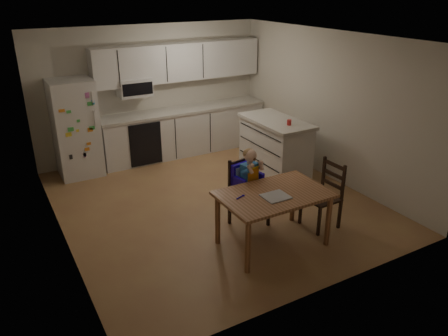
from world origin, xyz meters
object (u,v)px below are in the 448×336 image
Objects in this scene: refrigerator at (76,129)px; red_cup at (289,122)px; chair_side at (327,190)px; kitchen_island at (275,148)px; chair_booster at (247,179)px; dining_table at (274,200)px.

refrigerator is 18.73× the size of red_cup.
kitchen_island is at bearing 165.82° from chair_side.
chair_booster is 1.12m from chair_side.
kitchen_island is (3.00, -1.76, -0.33)m from refrigerator.
chair_side is at bearing 3.20° from dining_table.
chair_booster is at bearing 90.81° from dining_table.
dining_table is at bearing -65.21° from refrigerator.
refrigerator is 4.41m from chair_side.
refrigerator is at bearing 144.91° from red_cup.
refrigerator reaches higher than chair_booster.
red_cup is 0.07× the size of dining_table.
red_cup is at bearing -89.45° from kitchen_island.
red_cup is 0.08× the size of chair_booster.
refrigerator is 1.23× the size of dining_table.
dining_table is (1.66, -3.60, -0.21)m from refrigerator.
red_cup is at bearing 47.85° from dining_table.
chair_booster reaches higher than chair_side.
chair_side is (0.94, 0.05, -0.11)m from dining_table.
chair_booster is at bearing -122.31° from chair_side.
refrigerator is at bearing 108.49° from chair_booster.
refrigerator reaches higher than dining_table.
chair_side reaches higher than dining_table.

